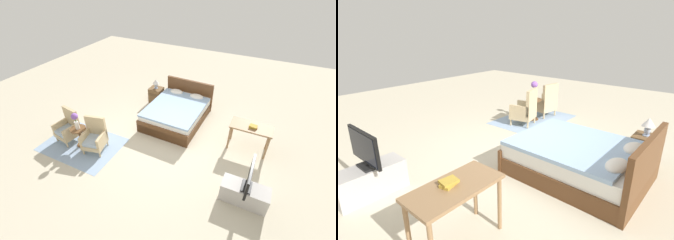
{
  "view_description": "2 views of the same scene",
  "coord_description": "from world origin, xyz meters",
  "views": [
    {
      "loc": [
        2.06,
        -4.24,
        4.19
      ],
      "look_at": [
        0.05,
        -0.07,
        0.85
      ],
      "focal_mm": 24.0,
      "sensor_mm": 36.0,
      "label": 1
    },
    {
      "loc": [
        3.48,
        2.68,
        2.31
      ],
      "look_at": [
        0.18,
        -0.12,
        0.8
      ],
      "focal_mm": 28.0,
      "sensor_mm": 36.0,
      "label": 2
    }
  ],
  "objects": [
    {
      "name": "ground_plane",
      "position": [
        0.0,
        0.0,
        0.0
      ],
      "size": [
        16.0,
        16.0,
        0.0
      ],
      "primitive_type": "plane",
      "color": "beige"
    },
    {
      "name": "bed",
      "position": [
        -0.2,
        1.13,
        0.3
      ],
      "size": [
        1.65,
        2.12,
        0.96
      ],
      "color": "brown",
      "rests_on": "ground_plane"
    },
    {
      "name": "nightstand",
      "position": [
        -1.31,
        1.82,
        0.28
      ],
      "size": [
        0.44,
        0.41,
        0.55
      ],
      "color": "brown",
      "rests_on": "ground_plane"
    },
    {
      "name": "flower_vase",
      "position": [
        -2.09,
        -1.09,
        0.85
      ],
      "size": [
        0.17,
        0.17,
        0.48
      ],
      "color": "silver",
      "rests_on": "side_table"
    },
    {
      "name": "side_table",
      "position": [
        -2.09,
        -1.09,
        0.35
      ],
      "size": [
        0.4,
        0.4,
        0.56
      ],
      "color": "brown",
      "rests_on": "ground_plane"
    },
    {
      "name": "table_lamp",
      "position": [
        -1.31,
        1.82,
        0.77
      ],
      "size": [
        0.22,
        0.22,
        0.33
      ],
      "color": "#9EADC6",
      "rests_on": "nightstand"
    },
    {
      "name": "tv_stand",
      "position": [
        2.24,
        -0.96,
        0.22
      ],
      "size": [
        0.96,
        0.4,
        0.45
      ],
      "color": "#B7B2AD",
      "rests_on": "ground_plane"
    },
    {
      "name": "vanity_desk",
      "position": [
        2.02,
        0.73,
        0.64
      ],
      "size": [
        1.04,
        0.52,
        0.75
      ],
      "color": "#8E6B47",
      "rests_on": "ground_plane"
    },
    {
      "name": "book_stack",
      "position": [
        2.05,
        0.68,
        0.78
      ],
      "size": [
        0.21,
        0.17,
        0.06
      ],
      "color": "#B79333",
      "rests_on": "vanity_desk"
    },
    {
      "name": "tv_flatscreen",
      "position": [
        2.24,
        -0.96,
        0.74
      ],
      "size": [
        0.2,
        0.82,
        0.56
      ],
      "color": "black",
      "rests_on": "tv_stand"
    },
    {
      "name": "floor_rug",
      "position": [
        -2.09,
        -1.08,
        0.0
      ],
      "size": [
        2.1,
        1.5,
        0.01
      ],
      "color": "#8EA8C6",
      "rests_on": "ground_plane"
    },
    {
      "name": "armchair_by_window_right",
      "position": [
        -1.62,
        -1.02,
        0.38
      ],
      "size": [
        0.65,
        0.65,
        0.92
      ],
      "color": "#CCB284",
      "rests_on": "floor_rug"
    },
    {
      "name": "armchair_by_window_left",
      "position": [
        -2.55,
        -1.02,
        0.38
      ],
      "size": [
        0.62,
        0.62,
        0.92
      ],
      "color": "#CCB284",
      "rests_on": "floor_rug"
    }
  ]
}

